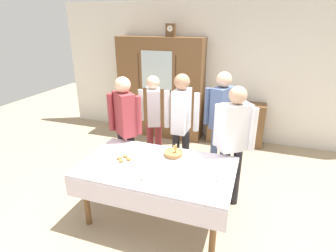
# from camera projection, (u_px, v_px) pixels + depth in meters

# --- Properties ---
(ground_plane) EXTENTS (12.00, 12.00, 0.00)m
(ground_plane) POSITION_uv_depth(u_px,v_px,m) (163.00, 207.00, 3.62)
(ground_plane) COLOR tan
(ground_plane) RESTS_ON ground
(back_wall) EXTENTS (6.40, 0.10, 2.70)m
(back_wall) POSITION_uv_depth(u_px,v_px,m) (207.00, 72.00, 5.45)
(back_wall) COLOR silver
(back_wall) RESTS_ON ground
(dining_table) EXTENTS (1.80, 1.06, 0.75)m
(dining_table) POSITION_uv_depth(u_px,v_px,m) (156.00, 174.00, 3.17)
(dining_table) COLOR brown
(dining_table) RESTS_ON ground
(wall_cabinet) EXTENTS (1.76, 0.46, 2.04)m
(wall_cabinet) POSITION_uv_depth(u_px,v_px,m) (161.00, 88.00, 5.58)
(wall_cabinet) COLOR brown
(wall_cabinet) RESTS_ON ground
(mantel_clock) EXTENTS (0.18, 0.11, 0.24)m
(mantel_clock) POSITION_uv_depth(u_px,v_px,m) (171.00, 30.00, 5.10)
(mantel_clock) COLOR brown
(mantel_clock) RESTS_ON wall_cabinet
(bookshelf_low) EXTENTS (1.08, 0.35, 0.85)m
(bookshelf_low) POSITION_uv_depth(u_px,v_px,m) (236.00, 123.00, 5.37)
(bookshelf_low) COLOR brown
(bookshelf_low) RESTS_ON ground
(book_stack) EXTENTS (0.18, 0.23, 0.12)m
(book_stack) POSITION_uv_depth(u_px,v_px,m) (238.00, 99.00, 5.19)
(book_stack) COLOR #B29333
(book_stack) RESTS_ON bookshelf_low
(tea_cup_front_edge) EXTENTS (0.13, 0.13, 0.06)m
(tea_cup_front_edge) POSITION_uv_depth(u_px,v_px,m) (176.00, 171.00, 2.99)
(tea_cup_front_edge) COLOR silver
(tea_cup_front_edge) RESTS_ON dining_table
(tea_cup_mid_left) EXTENTS (0.13, 0.13, 0.06)m
(tea_cup_mid_left) POSITION_uv_depth(u_px,v_px,m) (145.00, 177.00, 2.87)
(tea_cup_mid_left) COLOR white
(tea_cup_mid_left) RESTS_ON dining_table
(tea_cup_near_right) EXTENTS (0.13, 0.13, 0.06)m
(tea_cup_near_right) POSITION_uv_depth(u_px,v_px,m) (150.00, 152.00, 3.44)
(tea_cup_near_right) COLOR white
(tea_cup_near_right) RESTS_ON dining_table
(tea_cup_mid_right) EXTENTS (0.13, 0.13, 0.06)m
(tea_cup_mid_right) POSITION_uv_depth(u_px,v_px,m) (220.00, 180.00, 2.83)
(tea_cup_mid_right) COLOR white
(tea_cup_mid_right) RESTS_ON dining_table
(tea_cup_far_left) EXTENTS (0.13, 0.13, 0.06)m
(tea_cup_far_left) POSITION_uv_depth(u_px,v_px,m) (208.00, 165.00, 3.12)
(tea_cup_far_left) COLOR white
(tea_cup_far_left) RESTS_ON dining_table
(bread_basket) EXTENTS (0.24, 0.24, 0.16)m
(bread_basket) POSITION_uv_depth(u_px,v_px,m) (173.00, 153.00, 3.38)
(bread_basket) COLOR #9E7542
(bread_basket) RESTS_ON dining_table
(pastry_plate) EXTENTS (0.28, 0.28, 0.05)m
(pastry_plate) POSITION_uv_depth(u_px,v_px,m) (124.00, 160.00, 3.27)
(pastry_plate) COLOR white
(pastry_plate) RESTS_ON dining_table
(spoon_mid_left) EXTENTS (0.12, 0.02, 0.01)m
(spoon_mid_left) POSITION_uv_depth(u_px,v_px,m) (164.00, 164.00, 3.19)
(spoon_mid_left) COLOR silver
(spoon_mid_left) RESTS_ON dining_table
(spoon_far_left) EXTENTS (0.12, 0.02, 0.01)m
(spoon_far_left) POSITION_uv_depth(u_px,v_px,m) (126.00, 149.00, 3.55)
(spoon_far_left) COLOR silver
(spoon_far_left) RESTS_ON dining_table
(person_near_right_end) EXTENTS (0.52, 0.41, 1.67)m
(person_near_right_end) POSITION_uv_depth(u_px,v_px,m) (221.00, 115.00, 4.02)
(person_near_right_end) COLOR slate
(person_near_right_end) RESTS_ON ground
(person_beside_shelf) EXTENTS (0.52, 0.38, 1.64)m
(person_beside_shelf) POSITION_uv_depth(u_px,v_px,m) (125.00, 122.00, 3.82)
(person_beside_shelf) COLOR #232328
(person_beside_shelf) RESTS_ON ground
(person_behind_table_left) EXTENTS (0.52, 0.38, 1.63)m
(person_behind_table_left) POSITION_uv_depth(u_px,v_px,m) (234.00, 136.00, 3.37)
(person_behind_table_left) COLOR #232328
(person_behind_table_left) RESTS_ON ground
(person_behind_table_right) EXTENTS (0.52, 0.41, 1.55)m
(person_behind_table_right) POSITION_uv_depth(u_px,v_px,m) (154.00, 114.00, 4.34)
(person_behind_table_right) COLOR #933338
(person_behind_table_right) RESTS_ON ground
(person_by_cabinet) EXTENTS (0.52, 0.36, 1.66)m
(person_by_cabinet) POSITION_uv_depth(u_px,v_px,m) (181.00, 119.00, 3.89)
(person_by_cabinet) COLOR #232328
(person_by_cabinet) RESTS_ON ground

